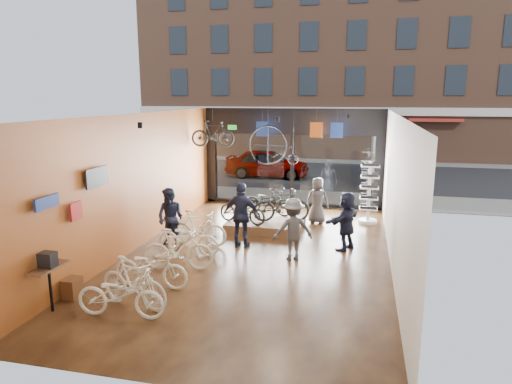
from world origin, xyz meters
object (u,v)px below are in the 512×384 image
(floor_bike_0, at_px, (121,295))
(display_bike_left, at_px, (242,210))
(display_bike_mid, at_px, (281,205))
(display_bike_right, at_px, (268,201))
(floor_bike_5, at_px, (198,228))
(customer_1, at_px, (171,218))
(customer_4, at_px, (317,201))
(floor_bike_1, at_px, (134,282))
(box_truck, at_px, (394,160))
(customer_5, at_px, (346,221))
(hung_bike, at_px, (213,134))
(floor_bike_2, at_px, (151,267))
(customer_3, at_px, (293,229))
(street_car, at_px, (267,163))
(display_platform, at_px, (266,225))
(customer_2, at_px, (242,215))
(floor_bike_4, at_px, (188,238))
(floor_bike_3, at_px, (178,249))
(sunglasses_rack, at_px, (369,193))
(penny_farthing, at_px, (276,147))

(floor_bike_0, distance_m, display_bike_left, 6.13)
(display_bike_mid, distance_m, display_bike_right, 0.95)
(floor_bike_5, distance_m, display_bike_mid, 2.94)
(floor_bike_0, distance_m, customer_1, 4.25)
(customer_4, bearing_deg, floor_bike_1, 74.22)
(box_truck, height_order, floor_bike_5, box_truck)
(customer_5, distance_m, hung_bike, 6.28)
(display_bike_left, distance_m, customer_1, 2.49)
(customer_1, bearing_deg, hung_bike, 102.28)
(floor_bike_2, distance_m, display_bike_right, 6.02)
(box_truck, xyz_separation_m, customer_3, (-3.21, -11.18, -0.40))
(street_car, relative_size, display_platform, 1.84)
(floor_bike_1, relative_size, display_bike_mid, 0.96)
(display_bike_right, height_order, customer_1, customer_1)
(customer_2, height_order, customer_3, customer_2)
(floor_bike_1, height_order, floor_bike_2, floor_bike_1)
(floor_bike_1, distance_m, display_bike_right, 6.95)
(hung_bike, bearing_deg, floor_bike_0, 178.64)
(box_truck, height_order, customer_1, box_truck)
(display_bike_right, bearing_deg, customer_4, -67.79)
(floor_bike_4, height_order, customer_2, customer_2)
(floor_bike_1, bearing_deg, customer_3, -23.07)
(display_bike_right, relative_size, customer_3, 1.05)
(box_truck, xyz_separation_m, customer_2, (-4.78, -10.51, -0.29))
(display_bike_left, height_order, customer_2, customer_2)
(floor_bike_3, height_order, display_bike_mid, display_bike_mid)
(display_platform, xyz_separation_m, display_bike_right, (-0.07, 0.71, 0.61))
(floor_bike_2, distance_m, hung_bike, 7.35)
(floor_bike_4, relative_size, display_bike_mid, 0.99)
(floor_bike_0, bearing_deg, customer_3, -39.35)
(customer_5, bearing_deg, customer_3, -20.84)
(floor_bike_4, relative_size, display_bike_left, 1.08)
(floor_bike_5, height_order, customer_1, customer_1)
(display_bike_mid, distance_m, sunglasses_rack, 3.15)
(display_platform, height_order, display_bike_left, display_bike_left)
(floor_bike_2, xyz_separation_m, customer_4, (3.14, 6.21, 0.32))
(box_truck, height_order, hung_bike, hung_bike)
(display_bike_right, bearing_deg, display_platform, -165.55)
(floor_bike_0, bearing_deg, display_bike_left, -12.30)
(floor_bike_5, xyz_separation_m, customer_2, (1.27, 0.14, 0.43))
(box_truck, xyz_separation_m, floor_bike_3, (-5.88, -12.58, -0.70))
(penny_farthing, bearing_deg, customer_3, -73.57)
(floor_bike_2, height_order, customer_3, customer_3)
(street_car, bearing_deg, customer_3, -165.18)
(floor_bike_4, xyz_separation_m, display_bike_mid, (2.08, 2.83, 0.37))
(display_bike_right, height_order, sunglasses_rack, sunglasses_rack)
(customer_5, bearing_deg, display_bike_mid, -95.80)
(floor_bike_3, height_order, display_bike_right, display_bike_right)
(display_bike_left, xyz_separation_m, customer_2, (0.37, -1.42, 0.21))
(box_truck, relative_size, floor_bike_2, 3.48)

